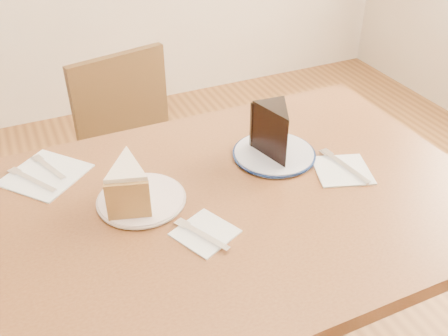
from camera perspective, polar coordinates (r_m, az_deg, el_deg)
table at (r=1.22m, az=0.49°, el=-7.10°), size 1.20×0.80×0.75m
chair_far at (r=1.79m, az=-9.04°, el=0.32°), size 0.49×0.49×0.84m
plate_cream at (r=1.16m, az=-9.41°, el=-3.59°), size 0.19×0.19×0.01m
plate_navy at (r=1.31m, az=5.73°, el=1.62°), size 0.21×0.21×0.01m
carrot_cake at (r=1.13m, az=-10.84°, el=-1.61°), size 0.12×0.15×0.09m
chocolate_cake at (r=1.26m, az=6.05°, el=3.79°), size 0.10×0.13×0.12m
napkin_cream at (r=1.06m, az=-2.17°, el=-7.41°), size 0.15×0.15×0.00m
napkin_navy at (r=1.28m, az=13.37°, el=-0.25°), size 0.17×0.17×0.00m
napkin_spare at (r=1.31m, az=-19.72°, el=-0.72°), size 0.24×0.24×0.00m
fork_cream at (r=1.05m, az=-2.46°, el=-7.64°), size 0.08×0.13×0.00m
knife_navy at (r=1.29m, az=13.65°, el=0.22°), size 0.03×0.17×0.00m
fork_spare at (r=1.32m, az=-19.36°, el=0.06°), size 0.06×0.14×0.00m
knife_spare at (r=1.29m, az=-21.03°, el=-1.30°), size 0.10×0.14×0.00m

